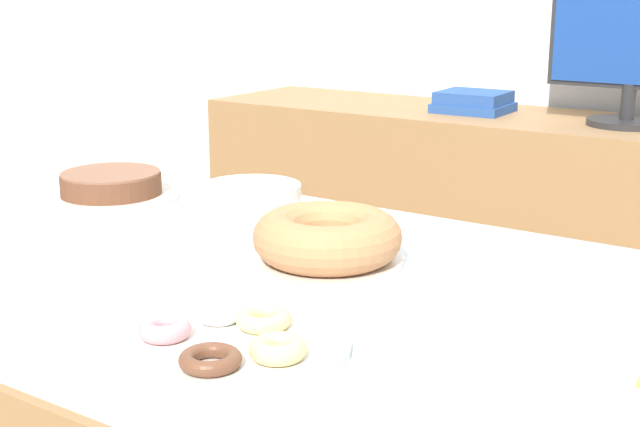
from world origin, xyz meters
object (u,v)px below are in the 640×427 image
object	(u,v)px
pastry_platter	(226,343)
cake_chocolate_round	(111,187)
book_stack	(473,102)
cake_golden_bundt	(327,240)
tealight_left_edge	(639,392)
computer_monitor	(632,51)
plate_stack	(251,201)

from	to	relation	value
pastry_platter	cake_chocolate_round	bearing A→B (deg)	146.20
pastry_platter	book_stack	bearing A→B (deg)	102.08
cake_golden_bundt	tealight_left_edge	world-z (taller)	cake_golden_bundt
book_stack	pastry_platter	distance (m)	1.50
computer_monitor	cake_chocolate_round	bearing A→B (deg)	-133.16
book_stack	cake_chocolate_round	size ratio (longest dim) A/B	0.66
cake_golden_bundt	plate_stack	bearing A→B (deg)	149.27
book_stack	plate_stack	xyz separation A→B (m)	(-0.10, -0.89, -0.12)
computer_monitor	cake_chocolate_round	size ratio (longest dim) A/B	1.38
cake_golden_bundt	cake_chocolate_round	bearing A→B (deg)	168.93
pastry_platter	plate_stack	distance (m)	0.70
pastry_platter	computer_monitor	bearing A→B (deg)	85.54
computer_monitor	pastry_platter	world-z (taller)	computer_monitor
book_stack	tealight_left_edge	bearing A→B (deg)	-57.82
computer_monitor	cake_chocolate_round	distance (m)	1.32
pastry_platter	tealight_left_edge	size ratio (longest dim) A/B	8.55
book_stack	pastry_platter	size ratio (longest dim) A/B	0.59
cake_golden_bundt	computer_monitor	bearing A→B (deg)	79.26
book_stack	cake_chocolate_round	xyz separation A→B (m)	(-0.46, -0.94, -0.12)
computer_monitor	pastry_platter	size ratio (longest dim) A/B	1.24
cake_golden_bundt	pastry_platter	distance (m)	0.39
cake_golden_bundt	pastry_platter	size ratio (longest dim) A/B	0.78
computer_monitor	tealight_left_edge	xyz separation A→B (m)	(0.39, -1.29, -0.30)
cake_golden_bundt	pastry_platter	bearing A→B (deg)	-76.72
cake_golden_bundt	tealight_left_edge	size ratio (longest dim) A/B	6.66
pastry_platter	tealight_left_edge	xyz separation A→B (m)	(0.50, 0.17, -0.00)
cake_chocolate_round	plate_stack	distance (m)	0.37
book_stack	cake_golden_bundt	bearing A→B (deg)	-78.35
computer_monitor	cake_chocolate_round	world-z (taller)	computer_monitor
book_stack	tealight_left_edge	size ratio (longest dim) A/B	5.06
cake_golden_bundt	tealight_left_edge	bearing A→B (deg)	-20.04
computer_monitor	cake_chocolate_round	xyz separation A→B (m)	(-0.88, -0.94, -0.28)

